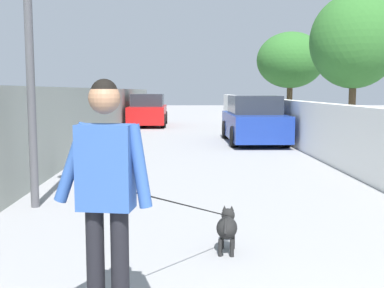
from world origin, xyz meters
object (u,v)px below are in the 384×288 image
at_px(tree_right_mid, 290,60).
at_px(dog, 227,226).
at_px(lamp_post, 28,19).
at_px(person_skateboarder, 106,181).
at_px(car_near, 254,121).
at_px(car_far, 148,111).
at_px(tree_right_near, 354,41).

relative_size(tree_right_mid, dog, 2.16).
bearing_deg(lamp_post, person_skateboarder, -156.01).
relative_size(person_skateboarder, car_near, 0.40).
xyz_separation_m(tree_right_mid, car_far, (3.16, 6.19, -2.24)).
bearing_deg(lamp_post, tree_right_near, -45.71).
bearing_deg(car_far, car_near, -152.48).
distance_m(lamp_post, car_far, 16.38).
height_order(tree_right_near, lamp_post, tree_right_near).
bearing_deg(person_skateboarder, tree_right_mid, -17.19).
height_order(person_skateboarder, car_near, person_skateboarder).
relative_size(lamp_post, car_far, 0.89).
bearing_deg(tree_right_near, lamp_post, 134.29).
bearing_deg(dog, lamp_post, 52.49).
bearing_deg(person_skateboarder, car_far, 2.93).
xyz_separation_m(person_skateboarder, dog, (1.61, -1.01, -0.81)).
bearing_deg(dog, tree_right_near, -26.99).
relative_size(lamp_post, dog, 2.04).
height_order(tree_right_near, dog, tree_right_near).
relative_size(tree_right_near, lamp_post, 1.16).
xyz_separation_m(tree_right_mid, lamp_post, (-13.08, 6.79, -0.25)).
relative_size(tree_right_near, tree_right_mid, 1.09).
bearing_deg(dog, person_skateboarder, 147.95).
distance_m(dog, car_near, 10.82).
distance_m(lamp_post, person_skateboarder, 4.29).
xyz_separation_m(lamp_post, car_near, (8.62, -4.58, -1.99)).
xyz_separation_m(person_skateboarder, car_near, (12.25, -2.96, -0.37)).
bearing_deg(person_skateboarder, tree_right_near, -27.78).
bearing_deg(tree_right_near, dog, 153.01).
bearing_deg(tree_right_mid, car_far, 62.91).
height_order(person_skateboarder, car_far, person_skateboarder).
bearing_deg(car_far, tree_right_near, -143.99).
bearing_deg(dog, car_far, 6.33).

